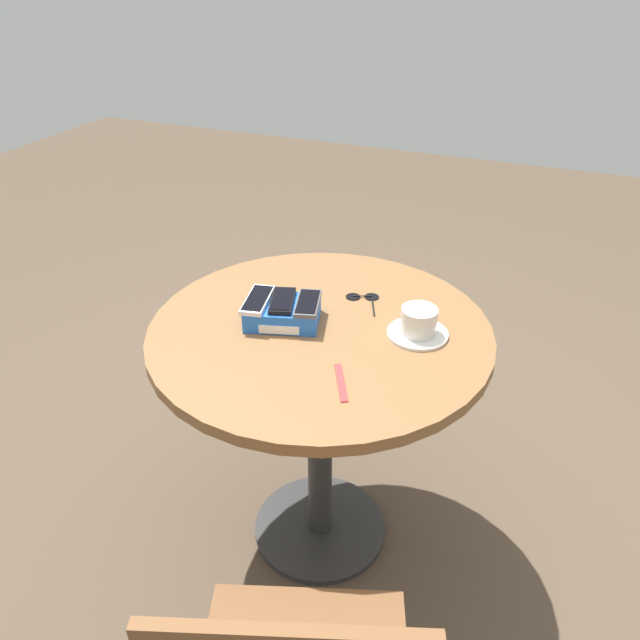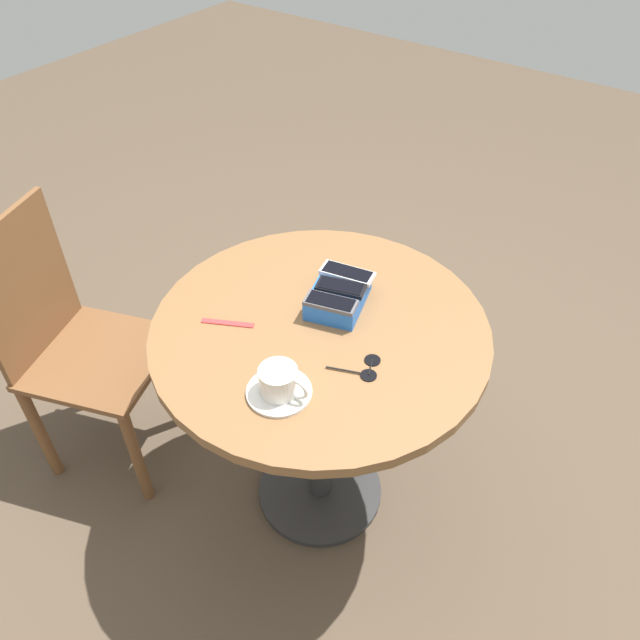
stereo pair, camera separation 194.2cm
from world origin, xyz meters
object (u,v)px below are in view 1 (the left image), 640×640
Objects in this scene: phone_white at (258,300)px; lanyard_strap at (341,382)px; phone_black at (282,301)px; round_table at (320,372)px; phone_gray at (308,303)px; sunglasses at (364,298)px; phone_box at (283,313)px; saucer at (417,334)px; coffee_cup at (419,320)px.

phone_white is 0.34m from lanyard_strap.
phone_white is at bearing -162.03° from phone_black.
round_table is 6.09× the size of phone_gray.
phone_white is at bearing 149.45° from lanyard_strap.
phone_white reaches higher than sunglasses.
sunglasses is (-0.07, 0.37, 0.00)m from lanyard_strap.
phone_box reaches higher than lanyard_strap.
phone_box is at bearing -163.01° from phone_gray.
saucer is (0.39, 0.08, -0.05)m from phone_white.
coffee_cup reaches higher than sunglasses.
saucer is (0.23, 0.06, 0.14)m from round_table.
phone_black is at bearing -130.20° from sunglasses.
saucer is at bearing 10.16° from phone_gray.
phone_box is 0.34m from coffee_cup.
saucer is 1.31× the size of sunglasses.
coffee_cup is (0.27, 0.05, -0.01)m from phone_gray.
sunglasses is (-0.18, 0.12, -0.00)m from saucer.
phone_gray is at bearing 11.92° from phone_black.
phone_white reaches higher than phone_box.
phone_black reaches higher than phone_gray.
lanyard_strap is at bearing -78.72° from sunglasses.
round_table is at bearing -166.67° from saucer.
lanyard_strap is at bearing -112.61° from coffee_cup.
coffee_cup reaches higher than phone_black.
coffee_cup reaches higher than saucer.
lanyard_strap is at bearing -30.55° from phone_white.
phone_white and phone_gray have the same top height.
phone_gray is (0.06, 0.02, 0.03)m from phone_box.
sunglasses is at bearing 61.76° from phone_gray.
coffee_cup is at bearing 95.09° from saucer.
coffee_cup is (0.33, 0.07, 0.02)m from phone_box.
phone_box is at bearing 12.78° from phone_white.
saucer reaches higher than lanyard_strap.
coffee_cup reaches higher than phone_white.
lanyard_strap is at bearing -50.84° from phone_gray.
phone_box is 1.75× the size of coffee_cup.
coffee_cup is 0.28m from lanyard_strap.
phone_black is at bearing -169.51° from saucer.
phone_white is 0.13m from phone_gray.
round_table is at bearing 6.75° from phone_box.
phone_black is at bearing -169.08° from coffee_cup.
sunglasses is at bearing 49.80° from phone_black.
phone_box is 0.07m from phone_white.
round_table is 0.19m from phone_box.
phone_white is 0.06m from phone_black.
phone_white reaches higher than round_table.
sunglasses is at bearing 51.05° from phone_box.
phone_white is at bearing -168.35° from saucer.
round_table is 0.25m from phone_white.
phone_black is 0.24m from sunglasses.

